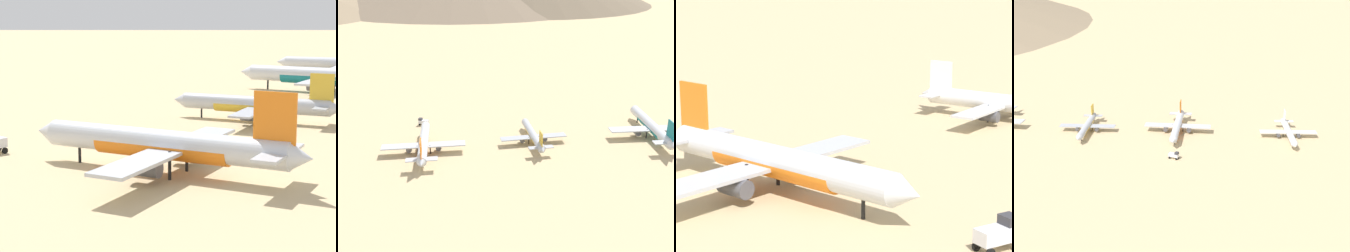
{
  "view_description": "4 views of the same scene",
  "coord_description": "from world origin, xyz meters",
  "views": [
    {
      "loc": [
        -37.38,
        144.59,
        24.57
      ],
      "look_at": [
        9.45,
        33.19,
        3.21
      ],
      "focal_mm": 67.71,
      "sensor_mm": 36.0,
      "label": 1
    },
    {
      "loc": [
        -183.37,
        56.21,
        87.89
      ],
      "look_at": [
        7.77,
        14.88,
        6.64
      ],
      "focal_mm": 45.0,
      "sensor_mm": 36.0,
      "label": 2
    },
    {
      "loc": [
        63.59,
        -13.7,
        30.55
      ],
      "look_at": [
        -3.96,
        78.58,
        5.05
      ],
      "focal_mm": 74.6,
      "sensor_mm": 36.0,
      "label": 3
    },
    {
      "loc": [
        241.86,
        63.77,
        103.23
      ],
      "look_at": [
        3.08,
        58.87,
        5.46
      ],
      "focal_mm": 47.79,
      "sensor_mm": 36.0,
      "label": 4
    }
  ],
  "objects": [
    {
      "name": "parked_jet_4",
      "position": [
        6.49,
        119.65,
        3.88
      ],
      "size": [
        39.83,
        32.27,
        11.51
      ],
      "color": "silver",
      "rests_on": "ground"
    },
    {
      "name": "parked_jet_3",
      "position": [
        0.44,
        56.13,
        4.62
      ],
      "size": [
        48.15,
        39.17,
        13.88
      ],
      "color": "silver",
      "rests_on": "ground"
    },
    {
      "name": "service_truck",
      "position": [
        34.37,
        55.49,
        2.08
      ],
      "size": [
        4.43,
        5.69,
        3.9
      ],
      "color": "silver",
      "rests_on": "ground"
    }
  ]
}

